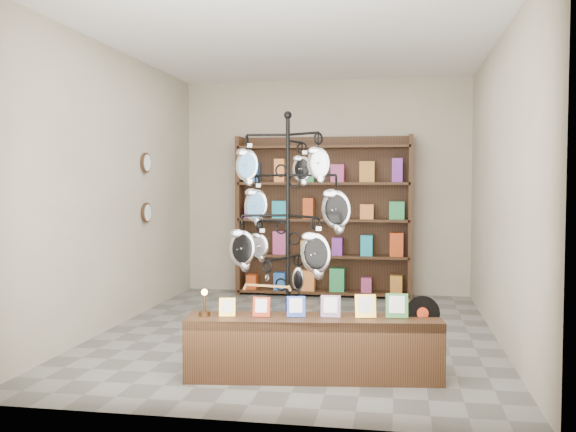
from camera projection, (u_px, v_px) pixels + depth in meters
ground at (297, 333)px, 6.66m from camera, size 5.00×5.00×0.00m
room_envelope at (298, 154)px, 6.56m from camera, size 5.00×5.00×5.00m
display_tree at (288, 216)px, 5.69m from camera, size 1.16×1.13×2.19m
front_shelf at (313, 347)px, 5.10m from camera, size 2.05×0.67×0.71m
back_shelving at (323, 221)px, 8.86m from camera, size 2.42×0.36×2.20m
wall_clocks at (146, 188)px, 7.70m from camera, size 0.03×0.24×0.84m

